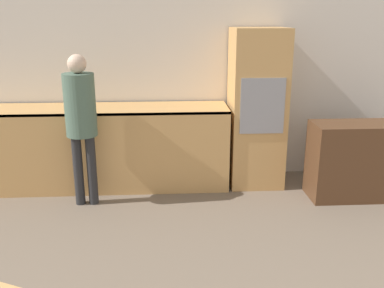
% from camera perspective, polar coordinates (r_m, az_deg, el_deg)
% --- Properties ---
extents(wall_back, '(7.17, 0.05, 2.60)m').
position_cam_1_polar(wall_back, '(5.08, -1.44, 9.94)').
color(wall_back, silver).
rests_on(wall_back, ground_plane).
extents(kitchen_counter, '(3.24, 0.60, 0.93)m').
position_cam_1_polar(kitchen_counter, '(5.00, -14.12, -0.33)').
color(kitchen_counter, tan).
rests_on(kitchen_counter, ground_plane).
extents(oven_unit, '(0.60, 0.59, 1.78)m').
position_cam_1_polar(oven_unit, '(4.92, 8.60, 4.70)').
color(oven_unit, tan).
rests_on(oven_unit, ground_plane).
extents(sideboard, '(1.12, 0.45, 0.83)m').
position_cam_1_polar(sideboard, '(4.94, 21.77, -2.07)').
color(sideboard, '#51331E').
rests_on(sideboard, ground_plane).
extents(person_standing, '(0.31, 0.31, 1.55)m').
position_cam_1_polar(person_standing, '(4.39, -14.61, 3.86)').
color(person_standing, '#262628').
rests_on(person_standing, ground_plane).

